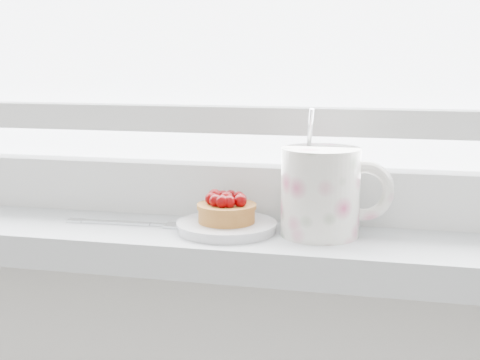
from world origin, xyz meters
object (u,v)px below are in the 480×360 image
(floral_mug, at_px, (323,190))
(fork, at_px, (138,224))
(raspberry_tart, at_px, (227,209))
(saucer, at_px, (227,227))

(floral_mug, xyz_separation_m, fork, (-0.24, -0.01, -0.05))
(raspberry_tart, xyz_separation_m, floral_mug, (0.12, 0.01, 0.03))
(floral_mug, bearing_deg, raspberry_tart, -175.07)
(saucer, distance_m, floral_mug, 0.13)
(raspberry_tart, bearing_deg, fork, 177.76)
(raspberry_tart, height_order, fork, raspberry_tart)
(raspberry_tart, xyz_separation_m, fork, (-0.12, 0.00, -0.03))
(saucer, xyz_separation_m, fork, (-0.12, 0.00, -0.00))
(raspberry_tart, height_order, floral_mug, floral_mug)
(saucer, bearing_deg, fork, 177.77)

